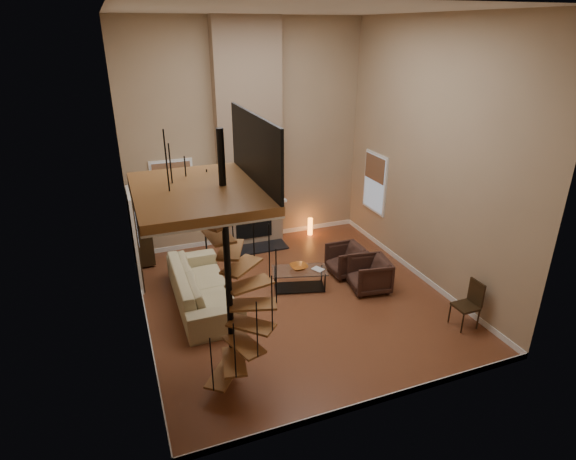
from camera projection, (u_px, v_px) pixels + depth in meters
name	position (u px, v px, depth m)	size (l,w,h in m)	color
ground	(295.00, 298.00, 9.86)	(6.00, 6.50, 0.01)	brown
back_wall	(247.00, 137.00, 11.56)	(6.00, 0.02, 5.50)	tan
front_wall	(390.00, 239.00, 5.98)	(6.00, 0.02, 5.50)	tan
left_wall	(128.00, 190.00, 7.79)	(0.02, 6.50, 5.50)	tan
right_wall	(430.00, 157.00, 9.75)	(0.02, 6.50, 5.50)	tan
ceiling	(297.00, 10.00, 7.68)	(6.00, 6.50, 0.01)	silver
baseboard_back	(250.00, 237.00, 12.62)	(6.00, 0.02, 0.12)	white
baseboard_front	(374.00, 401.00, 7.06)	(6.00, 0.02, 0.12)	white
baseboard_left	(148.00, 325.00, 8.86)	(0.02, 6.50, 0.12)	white
baseboard_right	(415.00, 271.00, 10.82)	(0.02, 6.50, 0.12)	white
chimney_breast	(249.00, 138.00, 11.39)	(1.60, 0.38, 5.50)	#92785F
hearth	(258.00, 248.00, 12.06)	(1.50, 0.60, 0.04)	black
firebox	(254.00, 225.00, 12.10)	(0.95, 0.02, 0.72)	black
mantel	(254.00, 204.00, 11.79)	(1.70, 0.18, 0.06)	white
mirror_frame	(253.00, 173.00, 11.52)	(0.94, 0.94, 0.10)	black
mirror_disc	(252.00, 173.00, 11.53)	(0.80, 0.80, 0.01)	white
vase_left	(232.00, 200.00, 11.58)	(0.24, 0.24, 0.25)	black
vase_right	(276.00, 196.00, 11.97)	(0.20, 0.20, 0.21)	#164C4E
window_back	(173.00, 189.00, 11.36)	(1.02, 0.06, 1.52)	white
window_right	(375.00, 182.00, 11.90)	(0.06, 1.02, 1.52)	white
entry_door	(136.00, 240.00, 10.02)	(0.10, 1.05, 2.16)	white
loft	(205.00, 187.00, 6.36)	(1.70, 2.20, 1.09)	#9A6332
spiral_stair	(229.00, 278.00, 7.03)	(1.47, 1.47, 4.06)	black
hutch	(142.00, 226.00, 11.02)	(0.37, 0.79, 1.77)	black
sofa	(202.00, 286.00, 9.54)	(2.75, 1.08, 0.80)	tan
armchair_near	(348.00, 259.00, 10.72)	(0.74, 0.76, 0.69)	#3B221B
armchair_far	(373.00, 274.00, 10.09)	(0.79, 0.81, 0.74)	#3B221B
coffee_table	(300.00, 277.00, 10.13)	(1.28, 0.87, 0.44)	silver
bowl	(299.00, 267.00, 10.08)	(0.37, 0.37, 0.09)	#BF6621
book	(317.00, 270.00, 10.04)	(0.18, 0.25, 0.02)	gray
floor_lamp	(204.00, 214.00, 10.45)	(0.39, 0.39, 1.71)	black
accent_lamp	(310.00, 226.00, 12.77)	(0.13, 0.13, 0.47)	orange
side_chair	(470.00, 302.00, 8.76)	(0.42, 0.40, 0.91)	black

